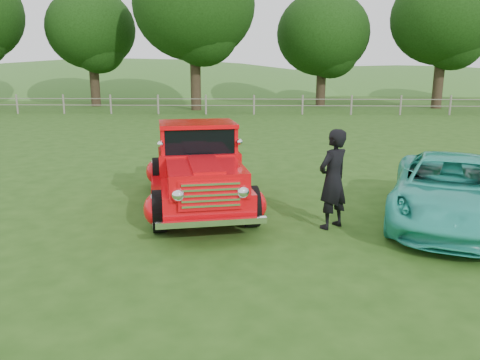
{
  "coord_description": "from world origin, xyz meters",
  "views": [
    {
      "loc": [
        0.25,
        -7.29,
        2.86
      ],
      "look_at": [
        -0.07,
        1.2,
        0.81
      ],
      "focal_mm": 35.0,
      "sensor_mm": 36.0,
      "label": 1
    }
  ],
  "objects_px": {
    "tree_near_west": "(194,6)",
    "red_pickup": "(198,169)",
    "man": "(333,179)",
    "tree_mid_west": "(91,29)",
    "teal_sedan": "(451,190)",
    "tree_mid_east": "(445,18)",
    "tree_near_east": "(323,34)"
  },
  "relations": [
    {
      "from": "tree_mid_east",
      "to": "teal_sedan",
      "type": "distance_m",
      "value": 27.84
    },
    {
      "from": "teal_sedan",
      "to": "man",
      "type": "bearing_deg",
      "value": -150.15
    },
    {
      "from": "tree_near_west",
      "to": "man",
      "type": "distance_m",
      "value": 25.44
    },
    {
      "from": "tree_near_west",
      "to": "tree_mid_east",
      "type": "relative_size",
      "value": 1.1
    },
    {
      "from": "man",
      "to": "red_pickup",
      "type": "bearing_deg",
      "value": -68.39
    },
    {
      "from": "tree_near_west",
      "to": "man",
      "type": "height_order",
      "value": "tree_near_west"
    },
    {
      "from": "tree_near_west",
      "to": "teal_sedan",
      "type": "distance_m",
      "value": 25.73
    },
    {
      "from": "tree_near_east",
      "to": "teal_sedan",
      "type": "height_order",
      "value": "tree_near_east"
    },
    {
      "from": "tree_near_west",
      "to": "red_pickup",
      "type": "xyz_separation_m",
      "value": [
        3.01,
        -22.79,
        -6.0
      ]
    },
    {
      "from": "tree_near_east",
      "to": "man",
      "type": "relative_size",
      "value": 4.59
    },
    {
      "from": "tree_mid_west",
      "to": "tree_near_west",
      "type": "height_order",
      "value": "tree_near_west"
    },
    {
      "from": "tree_mid_east",
      "to": "red_pickup",
      "type": "xyz_separation_m",
      "value": [
        -13.99,
        -24.79,
        -5.38
      ]
    },
    {
      "from": "man",
      "to": "tree_near_west",
      "type": "bearing_deg",
      "value": -118.44
    },
    {
      "from": "tree_mid_west",
      "to": "tree_near_east",
      "type": "height_order",
      "value": "tree_mid_west"
    },
    {
      "from": "tree_mid_east",
      "to": "teal_sedan",
      "type": "height_order",
      "value": "tree_mid_east"
    },
    {
      "from": "tree_near_west",
      "to": "tree_mid_east",
      "type": "bearing_deg",
      "value": 6.71
    },
    {
      "from": "tree_near_west",
      "to": "tree_near_east",
      "type": "xyz_separation_m",
      "value": [
        9.0,
        4.0,
        -1.55
      ]
    },
    {
      "from": "tree_mid_east",
      "to": "teal_sedan",
      "type": "relative_size",
      "value": 2.1
    },
    {
      "from": "red_pickup",
      "to": "man",
      "type": "bearing_deg",
      "value": -39.24
    },
    {
      "from": "tree_mid_west",
      "to": "tree_near_east",
      "type": "relative_size",
      "value": 1.02
    },
    {
      "from": "tree_near_west",
      "to": "teal_sedan",
      "type": "height_order",
      "value": "tree_near_west"
    },
    {
      "from": "tree_near_west",
      "to": "teal_sedan",
      "type": "relative_size",
      "value": 2.31
    },
    {
      "from": "tree_near_west",
      "to": "man",
      "type": "relative_size",
      "value": 5.74
    },
    {
      "from": "red_pickup",
      "to": "teal_sedan",
      "type": "bearing_deg",
      "value": -23.09
    },
    {
      "from": "tree_mid_west",
      "to": "teal_sedan",
      "type": "xyz_separation_m",
      "value": [
        15.87,
        -26.7,
        -4.93
      ]
    },
    {
      "from": "tree_mid_west",
      "to": "tree_near_east",
      "type": "bearing_deg",
      "value": 3.37
    },
    {
      "from": "tree_mid_west",
      "to": "man",
      "type": "bearing_deg",
      "value": -63.34
    },
    {
      "from": "tree_mid_west",
      "to": "man",
      "type": "distance_m",
      "value": 30.68
    },
    {
      "from": "red_pickup",
      "to": "teal_sedan",
      "type": "distance_m",
      "value": 4.95
    },
    {
      "from": "tree_near_west",
      "to": "tree_near_east",
      "type": "height_order",
      "value": "tree_near_west"
    },
    {
      "from": "tree_mid_east",
      "to": "red_pickup",
      "type": "distance_m",
      "value": 28.97
    },
    {
      "from": "tree_near_east",
      "to": "tree_near_west",
      "type": "bearing_deg",
      "value": -156.04
    }
  ]
}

